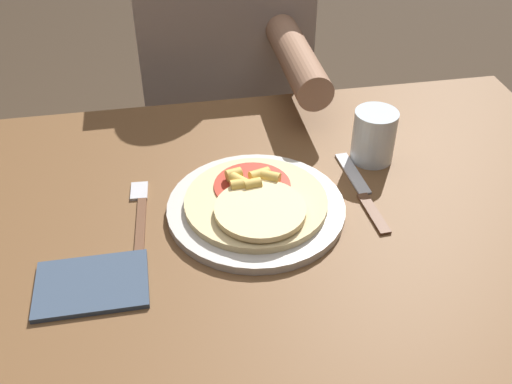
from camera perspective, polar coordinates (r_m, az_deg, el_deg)
dining_table at (r=0.99m, az=-1.97°, el=-8.71°), size 1.30×0.84×0.76m
plate at (r=0.96m, az=0.00°, el=-1.55°), size 0.28×0.28×0.01m
pizza at (r=0.94m, az=0.02°, el=-0.86°), size 0.23×0.23×0.04m
fork at (r=0.98m, az=-10.98°, el=-1.74°), size 0.03×0.18×0.00m
knife at (r=1.01m, az=10.10°, el=-0.01°), size 0.03×0.22×0.00m
drinking_glass at (r=1.08m, az=11.16°, el=5.26°), size 0.08×0.08×0.10m
napkin at (r=0.87m, az=-15.37°, el=-8.49°), size 0.16×0.11×0.01m
person_diner at (r=1.52m, az=-2.94°, el=10.13°), size 0.39×0.52×1.15m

